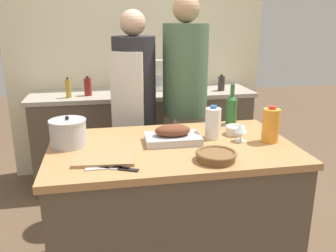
{
  "coord_description": "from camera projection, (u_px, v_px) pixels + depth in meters",
  "views": [
    {
      "loc": [
        -0.39,
        -1.95,
        1.62
      ],
      "look_at": [
        0.0,
        0.13,
        0.97
      ],
      "focal_mm": 38.0,
      "sensor_mm": 36.0,
      "label": 1
    }
  ],
  "objects": [
    {
      "name": "wine_glass_left",
      "position": [
        72.0,
        124.0,
        2.26
      ],
      "size": [
        0.08,
        0.08,
        0.11
      ],
      "color": "silver",
      "rests_on": "kitchen_island"
    },
    {
      "name": "person_cook_guest",
      "position": [
        185.0,
        98.0,
        2.89
      ],
      "size": [
        0.36,
        0.36,
        1.79
      ],
      "rotation": [
        0.0,
        0.0,
        0.25
      ],
      "color": "beige",
      "rests_on": "ground_plane"
    },
    {
      "name": "back_counter",
      "position": [
        143.0,
        136.0,
        3.61
      ],
      "size": [
        2.15,
        0.6,
        0.92
      ],
      "color": "brown",
      "rests_on": "ground_plane"
    },
    {
      "name": "condiment_bottle_extra",
      "position": [
        88.0,
        87.0,
        3.28
      ],
      "size": [
        0.07,
        0.07,
        0.18
      ],
      "color": "maroon",
      "rests_on": "back_counter"
    },
    {
      "name": "wine_glass_right",
      "position": [
        241.0,
        129.0,
        2.15
      ],
      "size": [
        0.08,
        0.08,
        0.11
      ],
      "color": "silver",
      "rests_on": "kitchen_island"
    },
    {
      "name": "knife_paring",
      "position": [
        110.0,
        167.0,
        1.79
      ],
      "size": [
        0.21,
        0.11,
        0.01
      ],
      "color": "#B7B7BC",
      "rests_on": "kitchen_island"
    },
    {
      "name": "wicker_basket",
      "position": [
        216.0,
        156.0,
        1.88
      ],
      "size": [
        0.22,
        0.22,
        0.05
      ],
      "color": "brown",
      "rests_on": "kitchen_island"
    },
    {
      "name": "cutting_board",
      "position": [
        104.0,
        160.0,
        1.86
      ],
      "size": [
        0.33,
        0.2,
        0.02
      ],
      "color": "#AD7F51",
      "rests_on": "kitchen_island"
    },
    {
      "name": "mixing_bowl",
      "position": [
        235.0,
        130.0,
        2.29
      ],
      "size": [
        0.13,
        0.13,
        0.06
      ],
      "color": "beige",
      "rests_on": "kitchen_island"
    },
    {
      "name": "stand_mixer",
      "position": [
        161.0,
        78.0,
        3.5
      ],
      "size": [
        0.18,
        0.14,
        0.3
      ],
      "color": "silver",
      "rests_on": "back_counter"
    },
    {
      "name": "knife_bread",
      "position": [
        105.0,
        168.0,
        1.78
      ],
      "size": [
        0.19,
        0.03,
        0.01
      ],
      "color": "#B7B7BC",
      "rests_on": "kitchen_island"
    },
    {
      "name": "knife_chef",
      "position": [
        114.0,
        168.0,
        1.78
      ],
      "size": [
        0.26,
        0.14,
        0.01
      ],
      "color": "#B7B7BC",
      "rests_on": "kitchen_island"
    },
    {
      "name": "wine_bottle_green",
      "position": [
        232.0,
        109.0,
        2.5
      ],
      "size": [
        0.08,
        0.08,
        0.29
      ],
      "color": "#28662D",
      "rests_on": "kitchen_island"
    },
    {
      "name": "juice_jug",
      "position": [
        271.0,
        125.0,
        2.14
      ],
      "size": [
        0.1,
        0.1,
        0.22
      ],
      "color": "orange",
      "rests_on": "kitchen_island"
    },
    {
      "name": "stock_pot",
      "position": [
        68.0,
        133.0,
        2.08
      ],
      "size": [
        0.21,
        0.21,
        0.18
      ],
      "color": "#B7B7BC",
      "rests_on": "kitchen_island"
    },
    {
      "name": "person_cook_aproned",
      "position": [
        135.0,
        107.0,
        2.83
      ],
      "size": [
        0.36,
        0.37,
        1.68
      ],
      "rotation": [
        0.0,
        0.0,
        -0.47
      ],
      "color": "beige",
      "rests_on": "ground_plane"
    },
    {
      "name": "roasting_pan",
      "position": [
        173.0,
        136.0,
        2.14
      ],
      "size": [
        0.34,
        0.22,
        0.11
      ],
      "color": "#BCBCC1",
      "rests_on": "kitchen_island"
    },
    {
      "name": "condiment_bottle_tall",
      "position": [
        68.0,
        88.0,
        3.19
      ],
      "size": [
        0.05,
        0.05,
        0.18
      ],
      "color": "#B28E2D",
      "rests_on": "back_counter"
    },
    {
      "name": "back_wall",
      "position": [
        138.0,
        52.0,
        3.71
      ],
      "size": [
        2.65,
        0.1,
        2.55
      ],
      "color": "beige",
      "rests_on": "ground_plane"
    },
    {
      "name": "condiment_bottle_short",
      "position": [
        221.0,
        83.0,
        3.5
      ],
      "size": [
        0.07,
        0.07,
        0.16
      ],
      "color": "#332D28",
      "rests_on": "back_counter"
    },
    {
      "name": "milk_jug",
      "position": [
        213.0,
        123.0,
        2.21
      ],
      "size": [
        0.1,
        0.1,
        0.21
      ],
      "color": "white",
      "rests_on": "kitchen_island"
    },
    {
      "name": "kitchen_island",
      "position": [
        172.0,
        211.0,
        2.24
      ],
      "size": [
        1.44,
        0.85,
        0.89
      ],
      "color": "brown",
      "rests_on": "ground_plane"
    }
  ]
}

